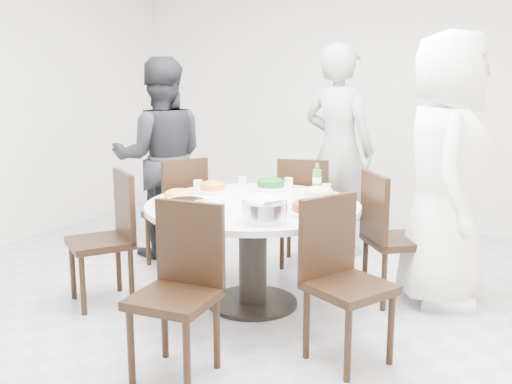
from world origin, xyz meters
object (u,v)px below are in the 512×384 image
at_px(dining_table, 253,255).
at_px(diner_left, 161,158).
at_px(chair_n, 305,211).
at_px(chair_sw, 100,239).
at_px(beverage_bottle, 317,178).
at_px(chair_se, 350,283).
at_px(rice_bowl, 264,212).
at_px(chair_ne, 398,238).
at_px(chair_nw, 174,213).
at_px(diner_middle, 338,150).
at_px(soup_bowl, 186,206).
at_px(chair_s, 174,294).
at_px(diner_right, 446,170).

relative_size(dining_table, diner_left, 0.84).
distance_m(chair_n, chair_sw, 1.77).
xyz_separation_m(chair_sw, beverage_bottle, (1.26, 1.00, 0.39)).
relative_size(chair_se, beverage_bottle, 4.19).
relative_size(diner_left, rice_bowl, 6.30).
distance_m(chair_ne, chair_nw, 1.88).
bearing_deg(diner_middle, chair_n, 89.25).
xyz_separation_m(chair_n, rice_bowl, (0.31, -1.44, 0.34)).
bearing_deg(rice_bowl, soup_bowl, -179.04).
xyz_separation_m(chair_ne, chair_n, (-0.91, 0.46, 0.00)).
height_order(dining_table, chair_s, chair_s).
bearing_deg(soup_bowl, chair_ne, 40.33).
bearing_deg(chair_ne, soup_bowl, 91.39).
distance_m(chair_ne, diner_left, 2.24).
height_order(chair_n, chair_se, same).
height_order(dining_table, chair_n, chair_n).
height_order(diner_right, rice_bowl, diner_right).
distance_m(chair_n, diner_left, 1.38).
relative_size(chair_nw, beverage_bottle, 4.19).
bearing_deg(soup_bowl, diner_left, 131.65).
distance_m(chair_sw, chair_s, 1.26).
distance_m(chair_n, diner_middle, 0.70).
relative_size(chair_ne, diner_left, 0.53).
height_order(diner_left, soup_bowl, diner_left).
bearing_deg(chair_nw, chair_n, 144.29).
relative_size(chair_n, diner_right, 0.49).
bearing_deg(diner_left, dining_table, 113.49).
distance_m(chair_sw, chair_se, 1.88).
height_order(chair_nw, chair_s, same).
relative_size(chair_n, diner_left, 0.53).
height_order(diner_left, rice_bowl, diner_left).
relative_size(chair_sw, rice_bowl, 3.37).
bearing_deg(diner_left, chair_sw, 67.19).
distance_m(dining_table, chair_n, 1.02).
distance_m(chair_n, chair_se, 1.77).
xyz_separation_m(chair_n, beverage_bottle, (0.28, -0.47, 0.39)).
relative_size(chair_n, chair_s, 1.00).
bearing_deg(dining_table, chair_s, -85.54).
bearing_deg(chair_n, chair_s, 78.84).
bearing_deg(soup_bowl, chair_s, -62.46).
relative_size(chair_sw, chair_se, 1.00).
xyz_separation_m(dining_table, chair_ne, (0.89, 0.55, 0.10)).
bearing_deg(chair_s, rice_bowl, 69.18).
xyz_separation_m(chair_sw, soup_bowl, (0.73, 0.02, 0.32)).
relative_size(chair_ne, rice_bowl, 3.37).
xyz_separation_m(chair_n, diner_right, (1.19, -0.33, 0.49)).
xyz_separation_m(chair_n, chair_sw, (-0.98, -1.47, 0.00)).
relative_size(chair_se, soup_bowl, 3.56).
bearing_deg(chair_nw, dining_table, 89.70).
height_order(chair_ne, chair_s, same).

